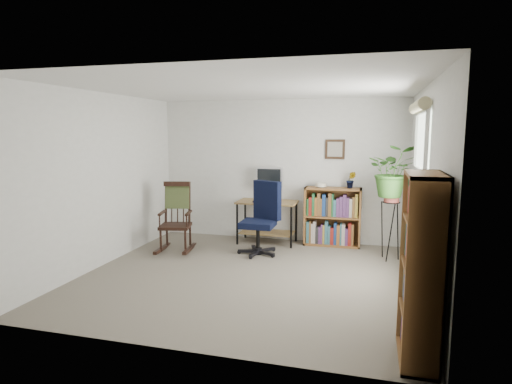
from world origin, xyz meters
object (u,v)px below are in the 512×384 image
(desk, at_px, (267,222))
(tall_bookshelf, at_px, (421,268))
(office_chair, at_px, (258,218))
(rocking_chair, at_px, (175,217))
(low_bookshelf, at_px, (332,217))

(desk, xyz_separation_m, tall_bookshelf, (2.08, -3.30, 0.42))
(office_chair, height_order, rocking_chair, office_chair)
(desk, bearing_deg, rocking_chair, -145.85)
(desk, relative_size, office_chair, 0.87)
(desk, xyz_separation_m, office_chair, (0.03, -0.70, 0.21))
(office_chair, bearing_deg, rocking_chair, -148.58)
(desk, height_order, office_chair, office_chair)
(desk, relative_size, rocking_chair, 0.90)
(office_chair, distance_m, low_bookshelf, 1.33)
(desk, xyz_separation_m, rocking_chair, (-1.27, -0.86, 0.19))
(office_chair, height_order, low_bookshelf, office_chair)
(low_bookshelf, bearing_deg, office_chair, -141.78)
(rocking_chair, xyz_separation_m, low_bookshelf, (2.34, 0.98, -0.07))
(office_chair, xyz_separation_m, low_bookshelf, (1.05, 0.82, -0.09))
(office_chair, relative_size, low_bookshelf, 1.18)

